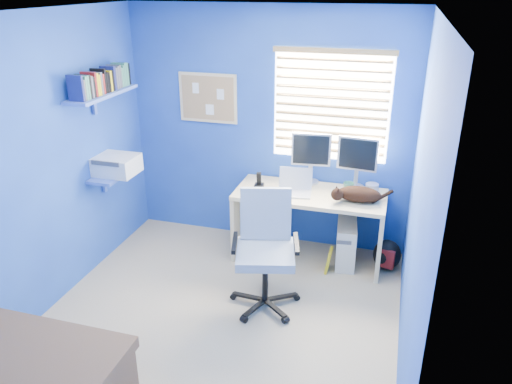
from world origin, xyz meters
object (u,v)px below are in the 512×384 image
(laptop, at_px, (295,184))
(cat, at_px, (359,194))
(office_chair, at_px, (265,265))
(desk, at_px, (309,226))
(tower_pc, at_px, (346,244))

(laptop, distance_m, cat, 0.64)
(office_chair, bearing_deg, laptop, 84.92)
(laptop, xyz_separation_m, cat, (0.63, -0.01, -0.04))
(desk, height_order, cat, cat)
(laptop, relative_size, office_chair, 0.32)
(desk, height_order, office_chair, office_chair)
(cat, distance_m, tower_pc, 0.60)
(cat, distance_m, office_chair, 1.16)
(desk, height_order, laptop, laptop)
(laptop, bearing_deg, tower_pc, 0.47)
(tower_pc, bearing_deg, desk, 172.50)
(cat, bearing_deg, office_chair, -154.42)
(desk, xyz_separation_m, cat, (0.49, -0.08, 0.44))
(cat, height_order, tower_pc, cat)
(laptop, height_order, tower_pc, laptop)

